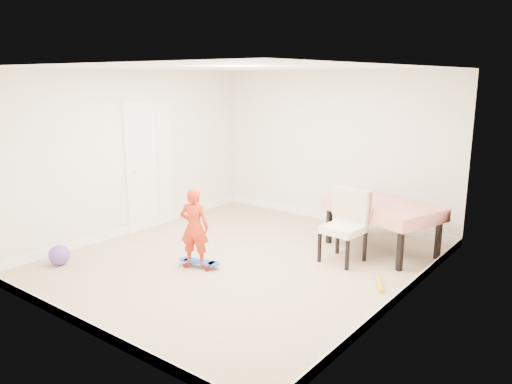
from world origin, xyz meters
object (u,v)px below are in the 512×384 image
Objects in this scene: dining_chair at (343,227)px; skateboard at (200,264)px; dining_table at (381,227)px; child at (194,230)px; balloon at (59,255)px.

skateboard is at bearing -131.12° from dining_chair.
child is (-1.68, -2.14, 0.16)m from dining_table.
dining_chair reaches higher than dining_table.
dining_table is 1.47× the size of child.
dining_table is 2.61× the size of skateboard.
dining_table is at bearing -154.44° from child.
skateboard is 0.56× the size of child.
dining_chair is at bearing -89.20° from dining_table.
child is (-0.04, -0.04, 0.48)m from skateboard.
dining_chair is 1.68× the size of skateboard.
dining_chair is 3.86m from balloon.
child reaches higher than dining_table.
dining_chair reaches higher than skateboard.
child reaches higher than skateboard.
balloon is (-3.20, -3.19, -0.22)m from dining_table.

